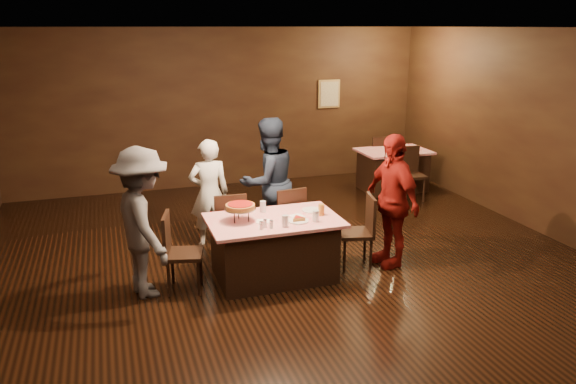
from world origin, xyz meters
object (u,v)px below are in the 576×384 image
(diner_navy_hoodie, at_px, (268,182))
(glass_front_left, at_px, (285,221))
(plate_empty, at_px, (312,210))
(diner_white_jacket, at_px, (209,193))
(chair_far_right, at_px, (286,219))
(chair_end_left, at_px, (184,252))
(chair_back_far, at_px, (378,159))
(glass_amber, at_px, (321,210))
(glass_back, at_px, (263,207))
(main_table, at_px, (274,248))
(chair_far_left, at_px, (229,225))
(glass_front_right, at_px, (316,216))
(chair_back_near, at_px, (412,174))
(diner_red_shirt, at_px, (392,200))
(back_table, at_px, (393,170))
(diner_grey_knit, at_px, (143,223))
(pizza_stand, at_px, (240,207))
(chair_end_right, at_px, (356,232))

(diner_navy_hoodie, bearing_deg, glass_front_left, 63.09)
(plate_empty, bearing_deg, diner_white_jacket, 133.29)
(chair_far_right, distance_m, chair_end_left, 1.68)
(chair_back_far, xyz_separation_m, diner_navy_hoodie, (-3.01, -2.48, 0.43))
(glass_amber, relative_size, glass_back, 1.00)
(main_table, distance_m, chair_far_left, 0.85)
(plate_empty, xyz_separation_m, glass_front_right, (-0.10, -0.40, 0.06))
(chair_far_right, relative_size, chair_back_near, 1.00)
(glass_front_right, bearing_deg, diner_red_shirt, 9.82)
(back_table, bearing_deg, glass_front_left, -134.07)
(back_table, height_order, diner_red_shirt, diner_red_shirt)
(plate_empty, bearing_deg, chair_end_left, -174.81)
(chair_back_near, bearing_deg, main_table, -140.01)
(diner_red_shirt, height_order, glass_amber, diner_red_shirt)
(main_table, height_order, diner_grey_knit, diner_grey_knit)
(chair_back_near, xyz_separation_m, diner_grey_knit, (-4.81, -2.29, 0.40))
(chair_back_near, distance_m, glass_back, 3.91)
(main_table, xyz_separation_m, diner_white_jacket, (-0.55, 1.31, 0.39))
(chair_end_left, height_order, diner_navy_hoodie, diner_navy_hoodie)
(back_table, relative_size, pizza_stand, 3.42)
(diner_white_jacket, relative_size, glass_amber, 11.02)
(chair_end_left, xyz_separation_m, glass_front_left, (1.15, -0.30, 0.37))
(diner_white_jacket, bearing_deg, main_table, 113.99)
(diner_grey_knit, xyz_separation_m, glass_back, (1.49, 0.25, -0.04))
(main_table, height_order, glass_back, glass_back)
(chair_far_right, bearing_deg, glass_back, 38.45)
(chair_end_left, distance_m, chair_back_near, 4.96)
(diner_red_shirt, distance_m, glass_back, 1.66)
(chair_far_left, distance_m, pizza_stand, 0.85)
(chair_far_left, bearing_deg, chair_back_far, -139.58)
(diner_red_shirt, bearing_deg, diner_navy_hoodie, -139.83)
(diner_navy_hoodie, height_order, glass_front_right, diner_navy_hoodie)
(chair_end_right, xyz_separation_m, diner_red_shirt, (0.47, -0.06, 0.39))
(chair_back_near, bearing_deg, chair_end_left, -147.40)
(chair_far_left, bearing_deg, main_table, 120.39)
(plate_empty, bearing_deg, glass_back, 165.96)
(main_table, height_order, glass_front_right, glass_front_right)
(diner_grey_knit, bearing_deg, diner_red_shirt, -105.50)
(chair_far_left, bearing_deg, plate_empty, 150.05)
(diner_grey_knit, bearing_deg, chair_back_near, -78.21)
(main_table, xyz_separation_m, glass_amber, (0.60, -0.05, 0.46))
(chair_end_right, height_order, chair_back_far, same)
(chair_far_left, bearing_deg, diner_white_jacket, -73.12)
(chair_back_near, distance_m, chair_back_far, 1.30)
(chair_end_right, distance_m, glass_front_right, 0.79)
(glass_front_right, bearing_deg, chair_far_right, 92.86)
(chair_far_right, relative_size, glass_front_right, 6.79)
(main_table, xyz_separation_m, diner_navy_hoodie, (0.27, 1.15, 0.52))
(chair_end_right, bearing_deg, chair_end_left, -77.23)
(diner_navy_hoodie, distance_m, glass_back, 0.91)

